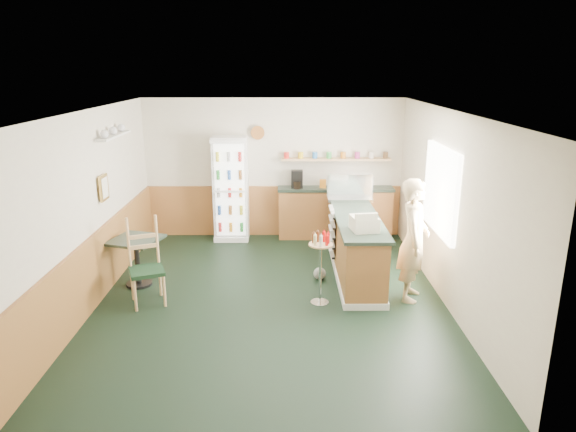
{
  "coord_description": "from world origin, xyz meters",
  "views": [
    {
      "loc": [
        0.22,
        -6.87,
        3.26
      ],
      "look_at": [
        0.26,
        0.6,
        1.08
      ],
      "focal_mm": 32.0,
      "sensor_mm": 36.0,
      "label": 1
    }
  ],
  "objects_px": {
    "display_case": "(350,188)",
    "shopkeeper": "(414,240)",
    "condiment_stand": "(320,258)",
    "cafe_chair": "(148,258)",
    "drinks_fridge": "(231,189)",
    "cash_register": "(364,223)",
    "cafe_table": "(137,253)"
  },
  "relations": [
    {
      "from": "display_case",
      "to": "shopkeeper",
      "type": "height_order",
      "value": "shopkeeper"
    },
    {
      "from": "shopkeeper",
      "to": "drinks_fridge",
      "type": "bearing_deg",
      "value": 63.48
    },
    {
      "from": "shopkeeper",
      "to": "cafe_table",
      "type": "distance_m",
      "value": 4.14
    },
    {
      "from": "cafe_table",
      "to": "cash_register",
      "type": "bearing_deg",
      "value": -6.48
    },
    {
      "from": "cash_register",
      "to": "condiment_stand",
      "type": "bearing_deg",
      "value": -166.52
    },
    {
      "from": "cash_register",
      "to": "cafe_table",
      "type": "distance_m",
      "value": 3.47
    },
    {
      "from": "condiment_stand",
      "to": "shopkeeper",
      "type": "bearing_deg",
      "value": 7.34
    },
    {
      "from": "condiment_stand",
      "to": "cafe_chair",
      "type": "distance_m",
      "value": 2.45
    },
    {
      "from": "cafe_chair",
      "to": "display_case",
      "type": "bearing_deg",
      "value": 10.03
    },
    {
      "from": "shopkeeper",
      "to": "condiment_stand",
      "type": "height_order",
      "value": "shopkeeper"
    },
    {
      "from": "cash_register",
      "to": "shopkeeper",
      "type": "height_order",
      "value": "shopkeeper"
    },
    {
      "from": "drinks_fridge",
      "to": "display_case",
      "type": "relative_size",
      "value": 2.58
    },
    {
      "from": "shopkeeper",
      "to": "cafe_chair",
      "type": "distance_m",
      "value": 3.79
    },
    {
      "from": "drinks_fridge",
      "to": "cash_register",
      "type": "xyz_separation_m",
      "value": [
        2.17,
        -2.64,
        0.11
      ]
    },
    {
      "from": "drinks_fridge",
      "to": "shopkeeper",
      "type": "xyz_separation_m",
      "value": [
        2.87,
        -2.73,
        -0.11
      ]
    },
    {
      "from": "display_case",
      "to": "shopkeeper",
      "type": "xyz_separation_m",
      "value": [
        0.7,
        -1.83,
        -0.34
      ]
    },
    {
      "from": "condiment_stand",
      "to": "cash_register",
      "type": "bearing_deg",
      "value": 22.74
    },
    {
      "from": "cafe_chair",
      "to": "cash_register",
      "type": "bearing_deg",
      "value": -18.59
    },
    {
      "from": "drinks_fridge",
      "to": "cash_register",
      "type": "height_order",
      "value": "drinks_fridge"
    },
    {
      "from": "shopkeeper",
      "to": "cafe_table",
      "type": "height_order",
      "value": "shopkeeper"
    },
    {
      "from": "cafe_chair",
      "to": "drinks_fridge",
      "type": "bearing_deg",
      "value": 50.53
    },
    {
      "from": "shopkeeper",
      "to": "cafe_chair",
      "type": "relative_size",
      "value": 1.44
    },
    {
      "from": "shopkeeper",
      "to": "condiment_stand",
      "type": "bearing_deg",
      "value": 114.38
    },
    {
      "from": "cash_register",
      "to": "condiment_stand",
      "type": "height_order",
      "value": "cash_register"
    },
    {
      "from": "display_case",
      "to": "drinks_fridge",
      "type": "bearing_deg",
      "value": 157.4
    },
    {
      "from": "display_case",
      "to": "cafe_table",
      "type": "bearing_deg",
      "value": -158.39
    },
    {
      "from": "display_case",
      "to": "shopkeeper",
      "type": "relative_size",
      "value": 0.44
    },
    {
      "from": "condiment_stand",
      "to": "display_case",
      "type": "bearing_deg",
      "value": 72.39
    },
    {
      "from": "cafe_chair",
      "to": "shopkeeper",
      "type": "bearing_deg",
      "value": -20.53
    },
    {
      "from": "drinks_fridge",
      "to": "cafe_table",
      "type": "bearing_deg",
      "value": -118.59
    },
    {
      "from": "cash_register",
      "to": "condiment_stand",
      "type": "relative_size",
      "value": 0.36
    },
    {
      "from": "drinks_fridge",
      "to": "shopkeeper",
      "type": "height_order",
      "value": "drinks_fridge"
    }
  ]
}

